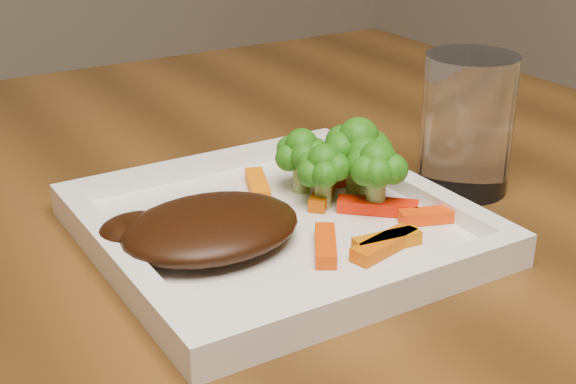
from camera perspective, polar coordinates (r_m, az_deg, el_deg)
plate at (r=0.62m, az=-0.79°, el=-2.83°), size 0.27×0.27×0.01m
steak at (r=0.58m, az=-5.49°, el=-2.52°), size 0.13×0.11×0.03m
broccoli_0 at (r=0.66m, az=0.97°, el=2.86°), size 0.06×0.06×0.07m
broccoli_1 at (r=0.66m, az=4.99°, el=2.33°), size 0.07×0.07×0.06m
broccoli_2 at (r=0.63m, az=6.33°, el=1.09°), size 0.07×0.07×0.06m
broccoli_3 at (r=0.63m, az=2.56°, el=1.54°), size 0.06×0.06×0.06m
carrot_0 at (r=0.58m, az=6.88°, el=-3.74°), size 0.06×0.03×0.01m
carrot_1 at (r=0.63m, az=10.25°, el=-1.65°), size 0.05×0.03×0.01m
carrot_2 at (r=0.57m, az=2.68°, el=-3.79°), size 0.04×0.05×0.01m
carrot_3 at (r=0.69m, az=4.93°, el=1.14°), size 0.06×0.03×0.01m
carrot_4 at (r=0.67m, az=-2.18°, el=0.52°), size 0.03×0.06×0.01m
carrot_5 at (r=0.64m, az=6.40°, el=-1.01°), size 0.06×0.05×0.01m
carrot_6 at (r=0.65m, az=2.48°, el=-0.21°), size 0.04×0.04×0.01m
drinking_glass at (r=0.70m, az=12.60°, el=4.75°), size 0.08×0.08×0.12m
carrot_7 at (r=0.58m, az=7.05°, el=-3.47°), size 0.05×0.02×0.01m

